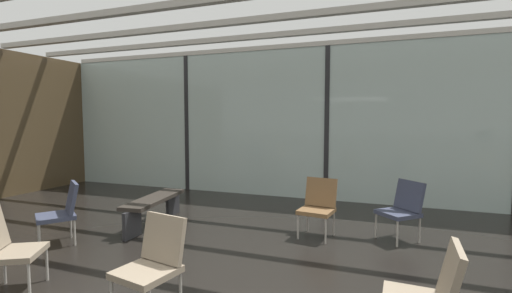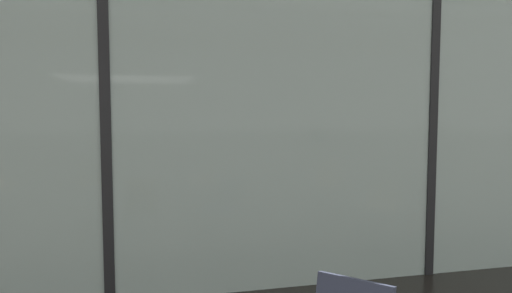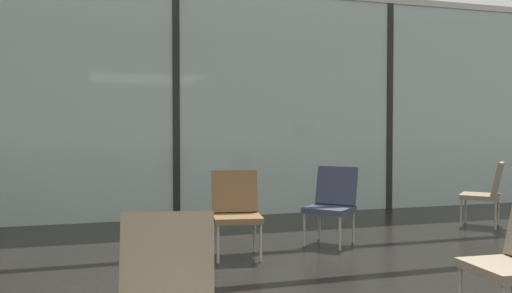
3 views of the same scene
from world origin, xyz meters
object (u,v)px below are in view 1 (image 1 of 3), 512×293
at_px(lounge_chair_0, 154,259).
at_px(lounge_chair_7, 403,207).
at_px(waiting_bench, 155,204).
at_px(lounge_chair_6, 62,209).
at_px(parked_airplane, 373,110).
at_px(lounge_chair_5, 5,245).
at_px(lounge_chair_2, 318,204).

relative_size(lounge_chair_0, lounge_chair_7, 1.00).
bearing_deg(lounge_chair_0, waiting_bench, 136.98).
relative_size(lounge_chair_0, lounge_chair_6, 1.00).
distance_m(parked_airplane, lounge_chair_6, 10.03).
relative_size(lounge_chair_0, lounge_chair_5, 1.00).
height_order(lounge_chair_2, waiting_bench, lounge_chair_2).
bearing_deg(lounge_chair_2, lounge_chair_7, 19.86).
xyz_separation_m(lounge_chair_2, lounge_chair_6, (-3.38, -1.59, 0.00)).
distance_m(lounge_chair_0, lounge_chair_2, 2.84).
xyz_separation_m(lounge_chair_6, lounge_chair_7, (4.58, 1.84, 0.00)).
bearing_deg(lounge_chair_0, lounge_chair_7, 62.96).
relative_size(lounge_chair_0, waiting_bench, 0.52).
xyz_separation_m(lounge_chair_2, lounge_chair_7, (1.20, 0.25, 0.00)).
bearing_deg(lounge_chair_7, lounge_chair_2, -121.30).
bearing_deg(lounge_chair_5, parked_airplane, -47.25).
height_order(lounge_chair_2, lounge_chair_5, same).
relative_size(lounge_chair_5, waiting_bench, 0.52).
relative_size(lounge_chair_5, lounge_chair_7, 1.00).
relative_size(lounge_chair_2, waiting_bench, 0.52).
height_order(lounge_chair_7, waiting_bench, lounge_chair_7).
height_order(lounge_chair_5, waiting_bench, lounge_chair_5).
bearing_deg(lounge_chair_6, waiting_bench, 95.33).
relative_size(lounge_chair_0, lounge_chair_2, 1.00).
xyz_separation_m(parked_airplane, waiting_bench, (-3.22, -7.90, -1.76)).
xyz_separation_m(lounge_chair_2, waiting_bench, (-2.69, -0.40, -0.13)).
xyz_separation_m(lounge_chair_2, lounge_chair_5, (-2.69, -2.87, 0.00)).
distance_m(lounge_chair_2, lounge_chair_5, 3.93).
distance_m(lounge_chair_0, lounge_chair_7, 3.66).
height_order(lounge_chair_6, lounge_chair_7, same).
bearing_deg(waiting_bench, lounge_chair_7, -87.63).
bearing_deg(lounge_chair_6, lounge_chair_7, 57.46).
bearing_deg(lounge_chair_2, lounge_chair_6, -146.65).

